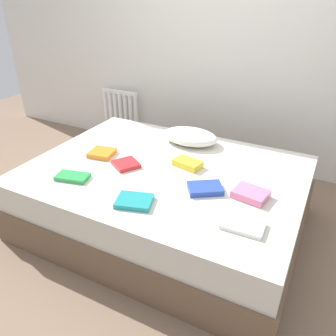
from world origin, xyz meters
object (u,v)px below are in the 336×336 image
(textbook_orange, at_px, (102,153))
(textbook_green, at_px, (73,177))
(pillow, at_px, (190,136))
(textbook_yellow, at_px, (188,163))
(textbook_red, at_px, (126,164))
(textbook_white, at_px, (243,225))
(bed, at_px, (165,197))
(textbook_teal, at_px, (134,201))
(radiator, at_px, (121,112))
(textbook_blue, at_px, (205,188))
(textbook_pink, at_px, (251,194))

(textbook_orange, bearing_deg, textbook_green, -93.52)
(pillow, xyz_separation_m, textbook_yellow, (0.16, -0.40, -0.03))
(textbook_red, relative_size, textbook_white, 0.74)
(bed, relative_size, textbook_yellow, 9.82)
(textbook_teal, bearing_deg, pillow, 77.12)
(pillow, height_order, textbook_red, pillow)
(textbook_green, bearing_deg, textbook_teal, -19.26)
(textbook_red, height_order, textbook_orange, textbook_orange)
(bed, relative_size, textbook_green, 8.99)
(radiator, xyz_separation_m, textbook_green, (0.72, -1.62, 0.15))
(radiator, xyz_separation_m, textbook_red, (0.95, -1.30, 0.15))
(textbook_green, distance_m, textbook_yellow, 0.83)
(bed, bearing_deg, textbook_blue, -21.83)
(bed, height_order, textbook_orange, textbook_orange)
(textbook_red, distance_m, textbook_green, 0.40)
(textbook_red, distance_m, textbook_yellow, 0.46)
(bed, bearing_deg, textbook_pink, -7.70)
(textbook_blue, xyz_separation_m, textbook_white, (0.33, -0.25, -0.01))
(textbook_white, bearing_deg, textbook_yellow, 136.57)
(pillow, bearing_deg, textbook_white, -51.33)
(pillow, relative_size, textbook_orange, 2.60)
(radiator, distance_m, textbook_green, 1.78)
(bed, xyz_separation_m, textbook_orange, (-0.54, -0.03, 0.27))
(textbook_red, bearing_deg, textbook_blue, 27.95)
(textbook_blue, distance_m, textbook_yellow, 0.35)
(pillow, xyz_separation_m, textbook_white, (0.72, -0.90, -0.05))
(textbook_pink, height_order, textbook_white, textbook_pink)
(radiator, xyz_separation_m, textbook_orange, (0.68, -1.23, 0.15))
(textbook_green, relative_size, textbook_teal, 1.02)
(textbook_blue, bearing_deg, radiator, 106.51)
(pillow, height_order, textbook_yellow, pillow)
(radiator, relative_size, textbook_green, 2.34)
(textbook_orange, xyz_separation_m, textbook_yellow, (0.68, 0.14, 0.01))
(textbook_blue, bearing_deg, textbook_white, -71.08)
(radiator, distance_m, textbook_yellow, 1.75)
(textbook_green, distance_m, textbook_teal, 0.54)
(pillow, bearing_deg, radiator, 149.80)
(textbook_pink, height_order, textbook_yellow, textbook_yellow)
(textbook_pink, relative_size, textbook_teal, 0.95)
(bed, bearing_deg, textbook_orange, -176.60)
(textbook_pink, xyz_separation_m, textbook_blue, (-0.28, -0.06, -0.00))
(bed, xyz_separation_m, textbook_green, (-0.50, -0.42, 0.27))
(textbook_teal, bearing_deg, textbook_yellow, 64.24)
(textbook_blue, bearing_deg, textbook_teal, -168.48)
(bed, relative_size, textbook_white, 8.53)
(textbook_red, xyz_separation_m, textbook_green, (-0.23, -0.33, -0.00))
(textbook_red, relative_size, textbook_green, 0.78)
(bed, height_order, textbook_pink, textbook_pink)
(textbook_green, xyz_separation_m, textbook_blue, (0.87, 0.27, 0.00))
(textbook_pink, xyz_separation_m, textbook_green, (-1.16, -0.34, -0.01))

